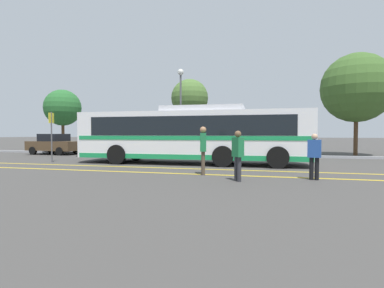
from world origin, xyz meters
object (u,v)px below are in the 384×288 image
object	(u,v)px
pedestrian_1	(238,153)
pedestrian_2	(203,147)
parked_car_0	(55,144)
tree_0	(357,88)
pedestrian_0	(314,154)
bus_stop_sign	(51,131)
parked_car_1	(128,146)
transit_bus	(192,134)
street_lamp	(181,96)
tree_1	(190,98)
tree_2	(63,108)

from	to	relation	value
pedestrian_1	pedestrian_2	bearing A→B (deg)	-168.43
parked_car_0	tree_0	bearing A→B (deg)	104.89
pedestrian_0	bus_stop_sign	distance (m)	13.43
parked_car_1	pedestrian_1	distance (m)	12.97
transit_bus	pedestrian_0	size ratio (longest dim) A/B	7.76
street_lamp	pedestrian_1	bearing A→B (deg)	-65.24
pedestrian_2	pedestrian_1	bearing A→B (deg)	34.77
transit_bus	parked_car_0	xyz separation A→B (m)	(-11.85, 4.32, -0.77)
parked_car_1	tree_0	size ratio (longest dim) A/B	0.68
bus_stop_sign	transit_bus	bearing A→B (deg)	-82.56
bus_stop_sign	tree_1	distance (m)	12.16
parked_car_1	street_lamp	size ratio (longest dim) A/B	0.77
pedestrian_2	tree_0	bearing A→B (deg)	131.79
parked_car_0	pedestrian_1	xyz separation A→B (m)	(14.72, -9.54, 0.17)
street_lamp	tree_0	distance (m)	12.63
pedestrian_0	pedestrian_1	xyz separation A→B (m)	(-2.48, -0.93, 0.06)
pedestrian_2	tree_0	size ratio (longest dim) A/B	0.25
parked_car_1	tree_2	size ratio (longest dim) A/B	0.84
parked_car_0	pedestrian_2	size ratio (longest dim) A/B	2.22
pedestrian_0	tree_1	size ratio (longest dim) A/B	0.25
tree_2	pedestrian_2	bearing A→B (deg)	-39.69
parked_car_0	pedestrian_0	size ratio (longest dim) A/B	2.60
parked_car_0	tree_1	bearing A→B (deg)	123.68
transit_bus	street_lamp	size ratio (longest dim) A/B	1.90
tree_1	tree_2	xyz separation A→B (m)	(-13.03, 0.65, -0.50)
pedestrian_1	tree_1	world-z (taller)	tree_1
tree_1	street_lamp	bearing A→B (deg)	-87.87
tree_0	tree_2	world-z (taller)	tree_0
pedestrian_1	tree_0	xyz separation A→B (m)	(7.05, 13.77, 3.88)
parked_car_0	pedestrian_0	distance (m)	19.24
tree_0	pedestrian_1	bearing A→B (deg)	-117.12
pedestrian_2	parked_car_0	bearing A→B (deg)	-136.02
pedestrian_1	tree_2	xyz separation A→B (m)	(-18.55, 15.46, 3.15)
transit_bus	pedestrian_2	xyz separation A→B (m)	(1.43, -3.96, -0.48)
street_lamp	pedestrian_2	bearing A→B (deg)	-69.23
pedestrian_0	tree_2	distance (m)	25.76
parked_car_1	tree_1	bearing A→B (deg)	-28.89
bus_stop_sign	street_lamp	distance (m)	9.56
pedestrian_2	tree_1	size ratio (longest dim) A/B	0.30
pedestrian_1	pedestrian_2	size ratio (longest dim) A/B	0.91
tree_0	tree_1	bearing A→B (deg)	175.28
tree_2	tree_1	bearing A→B (deg)	-2.86
transit_bus	street_lamp	xyz separation A→B (m)	(-2.54, 6.50, 2.87)
pedestrian_0	parked_car_0	bearing A→B (deg)	167.21
pedestrian_1	street_lamp	bearing A→B (deg)	167.51
pedestrian_0	transit_bus	bearing A→B (deg)	155.07
transit_bus	parked_car_0	distance (m)	12.64
pedestrian_1	tree_0	world-z (taller)	tree_0
street_lamp	parked_car_1	bearing A→B (deg)	-147.45
tree_1	parked_car_1	bearing A→B (deg)	-121.60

